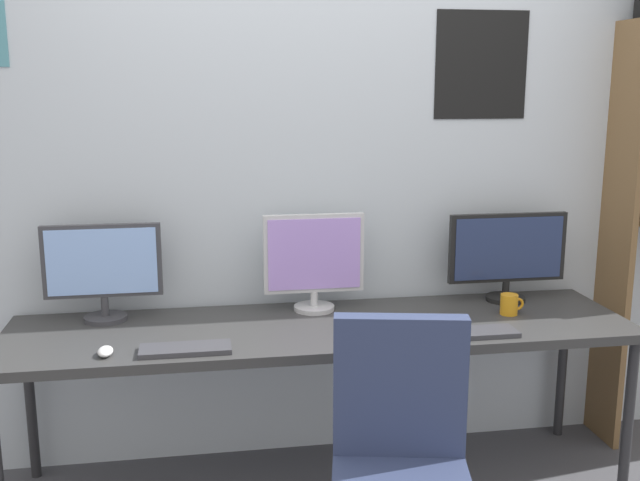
{
  "coord_description": "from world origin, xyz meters",
  "views": [
    {
      "loc": [
        -0.49,
        -2.33,
        1.73
      ],
      "look_at": [
        0.0,
        0.65,
        1.09
      ],
      "focal_mm": 41.74,
      "sensor_mm": 36.0,
      "label": 1
    }
  ],
  "objects_px": {
    "desk": "(322,335)",
    "monitor_left": "(103,268)",
    "keyboard_left": "(185,349)",
    "computer_mouse": "(105,351)",
    "monitor_center": "(314,260)",
    "monitor_right": "(507,253)",
    "keyboard_right": "(469,333)",
    "coffee_mug": "(510,304)"
  },
  "relations": [
    {
      "from": "monitor_right",
      "to": "keyboard_right",
      "type": "relative_size",
      "value": 1.43
    },
    {
      "from": "computer_mouse",
      "to": "monitor_center",
      "type": "bearing_deg",
      "value": 26.96
    },
    {
      "from": "monitor_left",
      "to": "monitor_right",
      "type": "height_order",
      "value": "monitor_left"
    },
    {
      "from": "coffee_mug",
      "to": "monitor_center",
      "type": "bearing_deg",
      "value": 166.15
    },
    {
      "from": "monitor_right",
      "to": "keyboard_right",
      "type": "bearing_deg",
      "value": -127.55
    },
    {
      "from": "computer_mouse",
      "to": "desk",
      "type": "bearing_deg",
      "value": 14.56
    },
    {
      "from": "desk",
      "to": "computer_mouse",
      "type": "xyz_separation_m",
      "value": [
        -0.85,
        -0.22,
        0.06
      ]
    },
    {
      "from": "monitor_center",
      "to": "monitor_left",
      "type": "bearing_deg",
      "value": -180.0
    },
    {
      "from": "monitor_center",
      "to": "monitor_right",
      "type": "relative_size",
      "value": 0.8
    },
    {
      "from": "coffee_mug",
      "to": "keyboard_right",
      "type": "bearing_deg",
      "value": -138.85
    },
    {
      "from": "keyboard_right",
      "to": "computer_mouse",
      "type": "bearing_deg",
      "value": 179.65
    },
    {
      "from": "monitor_left",
      "to": "coffee_mug",
      "type": "distance_m",
      "value": 1.75
    },
    {
      "from": "desk",
      "to": "coffee_mug",
      "type": "distance_m",
      "value": 0.84
    },
    {
      "from": "computer_mouse",
      "to": "coffee_mug",
      "type": "bearing_deg",
      "value": 7.74
    },
    {
      "from": "monitor_center",
      "to": "keyboard_left",
      "type": "relative_size",
      "value": 1.3
    },
    {
      "from": "desk",
      "to": "monitor_center",
      "type": "relative_size",
      "value": 5.88
    },
    {
      "from": "keyboard_right",
      "to": "desk",
      "type": "bearing_deg",
      "value": 157.67
    },
    {
      "from": "monitor_left",
      "to": "monitor_right",
      "type": "relative_size",
      "value": 0.88
    },
    {
      "from": "desk",
      "to": "monitor_right",
      "type": "xyz_separation_m",
      "value": [
        0.9,
        0.21,
        0.27
      ]
    },
    {
      "from": "monitor_center",
      "to": "desk",
      "type": "bearing_deg",
      "value": -90.0
    },
    {
      "from": "keyboard_left",
      "to": "coffee_mug",
      "type": "height_order",
      "value": "coffee_mug"
    },
    {
      "from": "monitor_left",
      "to": "keyboard_left",
      "type": "relative_size",
      "value": 1.43
    },
    {
      "from": "desk",
      "to": "keyboard_right",
      "type": "xyz_separation_m",
      "value": [
        0.56,
        -0.23,
        0.06
      ]
    },
    {
      "from": "monitor_left",
      "to": "monitor_center",
      "type": "bearing_deg",
      "value": 0.0
    },
    {
      "from": "monitor_right",
      "to": "keyboard_right",
      "type": "distance_m",
      "value": 0.6
    },
    {
      "from": "monitor_right",
      "to": "keyboard_left",
      "type": "xyz_separation_m",
      "value": [
        -1.46,
        -0.44,
        -0.22
      ]
    },
    {
      "from": "desk",
      "to": "keyboard_right",
      "type": "relative_size",
      "value": 6.74
    },
    {
      "from": "monitor_left",
      "to": "monitor_right",
      "type": "xyz_separation_m",
      "value": [
        1.8,
        0.0,
        -0.0
      ]
    },
    {
      "from": "desk",
      "to": "monitor_left",
      "type": "distance_m",
      "value": 0.97
    },
    {
      "from": "desk",
      "to": "keyboard_right",
      "type": "bearing_deg",
      "value": -22.33
    },
    {
      "from": "desk",
      "to": "monitor_left",
      "type": "relative_size",
      "value": 5.32
    },
    {
      "from": "monitor_left",
      "to": "keyboard_left",
      "type": "height_order",
      "value": "monitor_left"
    },
    {
      "from": "keyboard_right",
      "to": "computer_mouse",
      "type": "relative_size",
      "value": 4.03
    },
    {
      "from": "keyboard_left",
      "to": "computer_mouse",
      "type": "relative_size",
      "value": 3.56
    },
    {
      "from": "monitor_right",
      "to": "keyboard_left",
      "type": "bearing_deg",
      "value": -163.15
    },
    {
      "from": "desk",
      "to": "monitor_left",
      "type": "bearing_deg",
      "value": 166.73
    },
    {
      "from": "desk",
      "to": "keyboard_left",
      "type": "relative_size",
      "value": 7.62
    },
    {
      "from": "desk",
      "to": "coffee_mug",
      "type": "bearing_deg",
      "value": 0.5
    },
    {
      "from": "desk",
      "to": "computer_mouse",
      "type": "bearing_deg",
      "value": -165.44
    },
    {
      "from": "keyboard_left",
      "to": "computer_mouse",
      "type": "distance_m",
      "value": 0.29
    },
    {
      "from": "monitor_right",
      "to": "coffee_mug",
      "type": "height_order",
      "value": "monitor_right"
    },
    {
      "from": "monitor_left",
      "to": "coffee_mug",
      "type": "bearing_deg",
      "value": -6.75
    }
  ]
}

